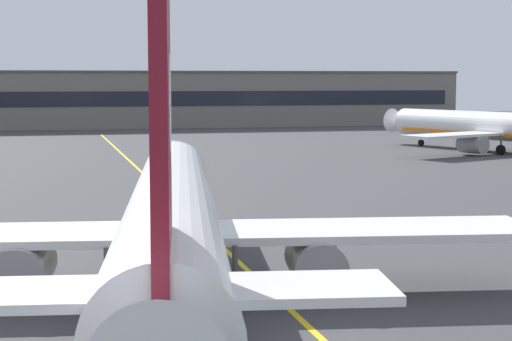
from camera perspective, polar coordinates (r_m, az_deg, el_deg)
The scene contains 5 objects.
taxiway_centreline at distance 57.43m, azimuth -4.33°, elevation -3.22°, with size 0.30×180.00×0.01m, color yellow.
airliner_foreground at distance 36.51m, azimuth -5.69°, elevation -3.30°, with size 32.36×41.43×11.65m.
airliner_background at distance 112.08m, azimuth 16.22°, elevation 2.78°, with size 30.11×37.89×11.14m.
safety_cone_by_nose_gear at distance 51.86m, azimuth -7.76°, elevation -4.00°, with size 0.44×0.44×0.55m.
terminal_building at distance 166.81m, azimuth -7.06°, elevation 4.78°, with size 123.46×12.40×10.90m.
Camera 1 is at (-8.81, -25.98, 9.35)m, focal length 59.67 mm.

